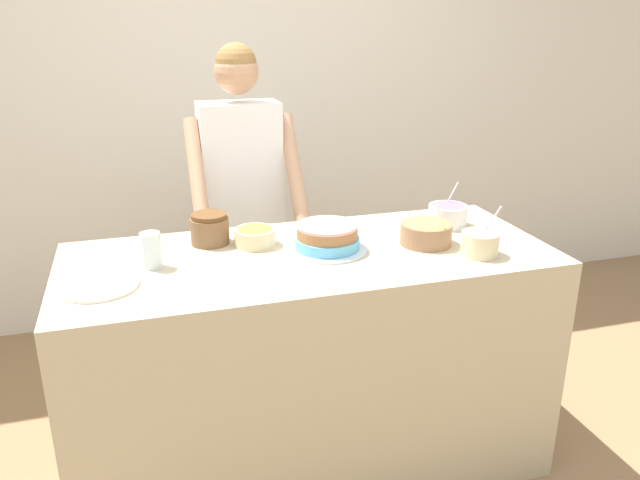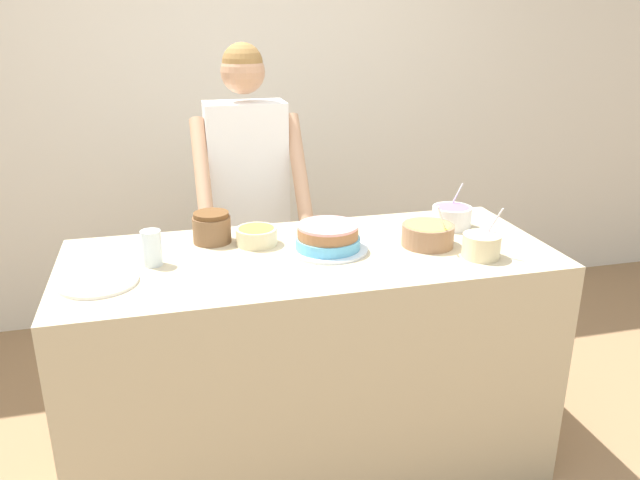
{
  "view_description": "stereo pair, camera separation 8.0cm",
  "coord_description": "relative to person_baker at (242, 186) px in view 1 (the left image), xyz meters",
  "views": [
    {
      "loc": [
        -0.58,
        -1.7,
        1.76
      ],
      "look_at": [
        0.03,
        0.34,
        0.99
      ],
      "focal_mm": 35.0,
      "sensor_mm": 36.0,
      "label": 1
    },
    {
      "loc": [
        -0.5,
        -1.72,
        1.76
      ],
      "look_at": [
        0.03,
        0.34,
        0.99
      ],
      "focal_mm": 35.0,
      "sensor_mm": 36.0,
      "label": 2
    }
  ],
  "objects": [
    {
      "name": "wall_back",
      "position": [
        0.12,
        0.82,
        0.3
      ],
      "size": [
        10.0,
        0.05,
        2.6
      ],
      "color": "silver",
      "rests_on": "ground_plane"
    },
    {
      "name": "counter",
      "position": [
        0.12,
        -0.74,
        -0.54
      ],
      "size": [
        1.8,
        0.75,
        0.93
      ],
      "color": "#C6B793",
      "rests_on": "ground_plane"
    },
    {
      "name": "person_baker",
      "position": [
        0.0,
        0.0,
        0.0
      ],
      "size": [
        0.5,
        0.45,
        1.65
      ],
      "color": "#2D2D38",
      "rests_on": "ground_plane"
    },
    {
      "name": "cake",
      "position": [
        0.19,
        -0.73,
        -0.03
      ],
      "size": [
        0.3,
        0.3,
        0.1
      ],
      "color": "silver",
      "rests_on": "counter"
    },
    {
      "name": "frosting_bowl_pink",
      "position": [
        0.71,
        -0.94,
        -0.03
      ],
      "size": [
        0.14,
        0.14,
        0.19
      ],
      "color": "beige",
      "rests_on": "counter"
    },
    {
      "name": "frosting_bowl_orange",
      "position": [
        -0.05,
        -0.6,
        -0.04
      ],
      "size": [
        0.16,
        0.16,
        0.07
      ],
      "color": "beige",
      "rests_on": "counter"
    },
    {
      "name": "frosting_bowl_purple",
      "position": [
        0.76,
        -0.6,
        -0.03
      ],
      "size": [
        0.16,
        0.16,
        0.18
      ],
      "color": "white",
      "rests_on": "counter"
    },
    {
      "name": "frosting_bowl_yellow",
      "position": [
        0.58,
        -0.77,
        -0.03
      ],
      "size": [
        0.2,
        0.2,
        0.18
      ],
      "color": "#936B4C",
      "rests_on": "counter"
    },
    {
      "name": "drinking_glass",
      "position": [
        -0.44,
        -0.71,
        -0.01
      ],
      "size": [
        0.07,
        0.07,
        0.13
      ],
      "color": "silver",
      "rests_on": "counter"
    },
    {
      "name": "ceramic_plate",
      "position": [
        -0.62,
        -0.84,
        -0.07
      ],
      "size": [
        0.26,
        0.26,
        0.01
      ],
      "color": "white",
      "rests_on": "counter"
    },
    {
      "name": "stoneware_jar",
      "position": [
        -0.22,
        -0.53,
        -0.02
      ],
      "size": [
        0.15,
        0.15,
        0.12
      ],
      "color": "brown",
      "rests_on": "counter"
    }
  ]
}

